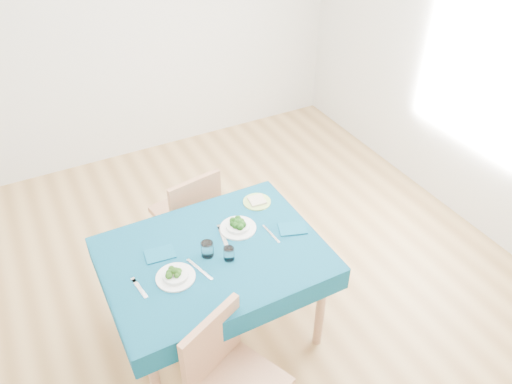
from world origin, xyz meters
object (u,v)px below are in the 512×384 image
chair_near (240,375)px  bowl_far (238,224)px  table (216,294)px  side_plate (257,202)px  chair_far (184,202)px  bowl_near (175,274)px

chair_near → bowl_far: chair_near is taller
table → side_plate: (0.48, 0.32, 0.38)m
side_plate → chair_near: bearing=-122.3°
chair_far → bowl_far: size_ratio=4.45×
chair_far → bowl_near: bearing=57.4°
chair_far → bowl_far: bearing=90.0°
chair_near → chair_far: chair_near is taller
chair_far → bowl_far: chair_far is taller
chair_near → bowl_far: bearing=40.2°
bowl_far → side_plate: bearing=38.0°
chair_near → chair_far: size_ratio=1.02×
chair_near → side_plate: size_ratio=5.57×
table → chair_far: bearing=82.3°
table → bowl_near: size_ratio=5.76×
side_plate → table: bearing=-146.1°
bowl_near → side_plate: (0.75, 0.41, -0.03)m
chair_far → bowl_near: size_ratio=4.57×
chair_near → side_plate: chair_near is taller
table → bowl_near: bowl_near is taller
bowl_far → chair_near: bearing=-116.0°
chair_near → bowl_near: 0.67m
bowl_near → chair_far: bearing=67.2°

